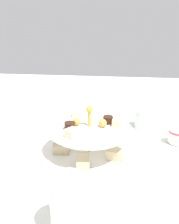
% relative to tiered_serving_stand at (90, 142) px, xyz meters
% --- Properties ---
extents(ground_plane, '(2.40, 2.40, 0.00)m').
position_rel_tiered_serving_stand_xyz_m(ground_plane, '(-0.00, 0.00, -0.04)').
color(ground_plane, silver).
extents(tiered_serving_stand, '(0.30, 0.30, 0.16)m').
position_rel_tiered_serving_stand_xyz_m(tiered_serving_stand, '(0.00, 0.00, 0.00)').
color(tiered_serving_stand, white).
rests_on(tiered_serving_stand, ground_plane).
extents(water_glass_tall_right, '(0.07, 0.07, 0.13)m').
position_rel_tiered_serving_stand_xyz_m(water_glass_tall_right, '(-0.29, -0.00, 0.02)').
color(water_glass_tall_right, silver).
rests_on(water_glass_tall_right, ground_plane).
extents(water_glass_short_left, '(0.06, 0.06, 0.07)m').
position_rel_tiered_serving_stand_xyz_m(water_glass_short_left, '(0.22, -0.18, -0.01)').
color(water_glass_short_left, silver).
rests_on(water_glass_short_left, ground_plane).
extents(teacup_with_saucer, '(0.09, 0.09, 0.05)m').
position_rel_tiered_serving_stand_xyz_m(teacup_with_saucer, '(0.10, -0.28, -0.02)').
color(teacup_with_saucer, white).
rests_on(teacup_with_saucer, ground_plane).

